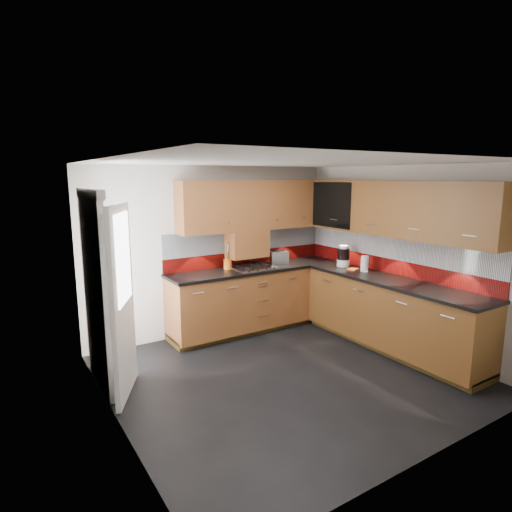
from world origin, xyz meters
TOP-DOWN VIEW (x-y plane):
  - room at (0.00, 0.00)m, footprint 4.00×3.80m
  - base_cabinets at (1.07, 0.72)m, footprint 2.70×3.20m
  - countertop at (1.05, 0.70)m, footprint 2.72×3.22m
  - backsplash at (1.28, 0.93)m, footprint 2.70×3.20m
  - upper_cabinets at (1.23, 0.78)m, footprint 2.50×3.20m
  - extractor_hood at (0.45, 1.64)m, footprint 0.60×0.33m
  - glass_cabinet at (1.71, 1.07)m, footprint 0.32×0.80m
  - back_door at (-1.78, 0.75)m, footprint 0.42×1.19m
  - gas_hob at (0.45, 1.47)m, footprint 0.60×0.53m
  - utensil_pot at (0.11, 1.62)m, footprint 0.12×0.12m
  - toaster at (0.98, 1.57)m, footprint 0.31×0.24m
  - food_processor at (1.65, 0.86)m, footprint 0.19×0.19m
  - paper_towel at (1.66, 0.45)m, footprint 0.14×0.14m
  - orange_cloth at (1.60, 0.61)m, footprint 0.18×0.17m

SIDE VIEW (x-z plane):
  - base_cabinets at x=1.07m, z-range -0.04..0.91m
  - countertop at x=1.05m, z-range 0.90..0.94m
  - orange_cloth at x=1.60m, z-range 0.94..0.96m
  - gas_hob at x=0.45m, z-range 0.93..0.98m
  - back_door at x=-1.78m, z-range 0.01..2.05m
  - toaster at x=0.98m, z-range 0.94..1.13m
  - utensil_pot at x=0.11m, z-range 0.83..1.24m
  - paper_towel at x=1.66m, z-range 0.94..1.16m
  - food_processor at x=1.65m, z-range 0.93..1.24m
  - backsplash at x=1.28m, z-range 0.94..1.48m
  - extractor_hood at x=0.45m, z-range 1.08..1.48m
  - room at x=0.00m, z-range 0.18..2.82m
  - upper_cabinets at x=1.23m, z-range 1.48..2.20m
  - glass_cabinet at x=1.71m, z-range 1.54..2.20m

